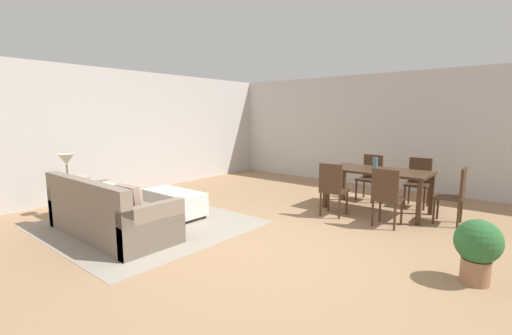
% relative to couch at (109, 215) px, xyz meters
% --- Properties ---
extents(ground_plane, '(10.80, 10.80, 0.00)m').
position_rel_couch_xyz_m(ground_plane, '(2.04, 0.96, -0.30)').
color(ground_plane, '#9E7A56').
extents(wall_back, '(9.00, 0.12, 2.70)m').
position_rel_couch_xyz_m(wall_back, '(2.04, 5.96, 1.05)').
color(wall_back, beige).
rests_on(wall_back, ground_plane).
extents(wall_left, '(0.12, 11.00, 2.70)m').
position_rel_couch_xyz_m(wall_left, '(-2.46, 1.46, 1.05)').
color(wall_left, beige).
rests_on(wall_left, ground_plane).
extents(area_rug, '(3.00, 2.80, 0.01)m').
position_rel_couch_xyz_m(area_rug, '(-0.03, 0.63, -0.29)').
color(area_rug, gray).
rests_on(area_rug, ground_plane).
extents(couch, '(2.21, 0.92, 0.86)m').
position_rel_couch_xyz_m(couch, '(0.00, 0.00, 0.00)').
color(couch, gray).
rests_on(couch, ground_plane).
extents(ottoman_table, '(1.13, 0.53, 0.43)m').
position_rel_couch_xyz_m(ottoman_table, '(-0.05, 1.21, -0.05)').
color(ottoman_table, silver).
rests_on(ottoman_table, ground_plane).
extents(side_table, '(0.40, 0.40, 0.55)m').
position_rel_couch_xyz_m(side_table, '(-1.40, 0.03, 0.14)').
color(side_table, olive).
rests_on(side_table, ground_plane).
extents(table_lamp, '(0.26, 0.26, 0.53)m').
position_rel_couch_xyz_m(table_lamp, '(-1.40, 0.03, 0.67)').
color(table_lamp, brown).
rests_on(table_lamp, side_table).
extents(dining_table, '(1.77, 0.88, 0.76)m').
position_rel_couch_xyz_m(dining_table, '(2.50, 3.73, 0.37)').
color(dining_table, '#422B1C').
rests_on(dining_table, ground_plane).
extents(dining_chair_near_left, '(0.43, 0.43, 0.92)m').
position_rel_couch_xyz_m(dining_chair_near_left, '(2.04, 2.92, 0.22)').
color(dining_chair_near_left, '#422B1C').
rests_on(dining_chair_near_left, ground_plane).
extents(dining_chair_near_right, '(0.41, 0.41, 0.92)m').
position_rel_couch_xyz_m(dining_chair_near_right, '(2.95, 2.93, 0.22)').
color(dining_chair_near_right, '#422B1C').
rests_on(dining_chair_near_right, ground_plane).
extents(dining_chair_far_left, '(0.43, 0.43, 0.92)m').
position_rel_couch_xyz_m(dining_chair_far_left, '(2.07, 4.51, 0.22)').
color(dining_chair_far_left, '#422B1C').
rests_on(dining_chair_far_left, ground_plane).
extents(dining_chair_far_right, '(0.42, 0.42, 0.92)m').
position_rel_couch_xyz_m(dining_chair_far_right, '(2.97, 4.58, 0.22)').
color(dining_chair_far_right, '#422B1C').
rests_on(dining_chair_far_right, ground_plane).
extents(dining_chair_head_east, '(0.42, 0.42, 0.92)m').
position_rel_couch_xyz_m(dining_chair_head_east, '(3.74, 3.75, 0.22)').
color(dining_chair_head_east, '#422B1C').
rests_on(dining_chair_head_east, ground_plane).
extents(vase_centerpiece, '(0.09, 0.09, 0.22)m').
position_rel_couch_xyz_m(vase_centerpiece, '(2.46, 3.68, 0.57)').
color(vase_centerpiece, slate).
rests_on(vase_centerpiece, dining_table).
extents(potted_plant, '(0.45, 0.45, 0.68)m').
position_rel_couch_xyz_m(potted_plant, '(4.32, 1.69, 0.10)').
color(potted_plant, '#996B4C').
rests_on(potted_plant, ground_plane).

